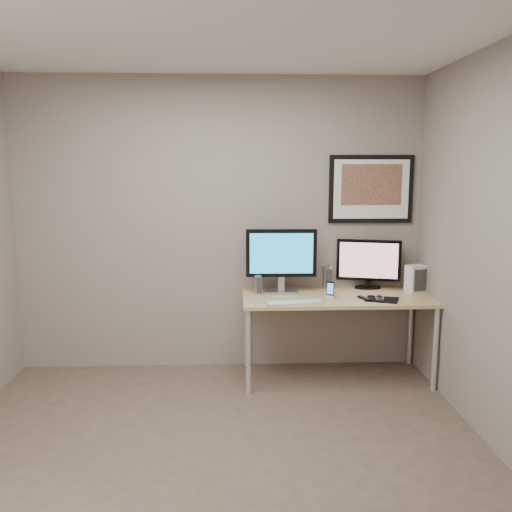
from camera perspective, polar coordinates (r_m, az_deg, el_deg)
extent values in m
plane|color=brown|center=(3.61, -4.39, -20.91)|extent=(3.60, 3.60, 0.00)
plane|color=white|center=(3.21, -5.02, 23.44)|extent=(3.60, 3.60, 0.00)
plane|color=gray|center=(4.84, -3.88, 3.23)|extent=(3.60, 0.00, 3.60)
cube|color=#A4864F|center=(4.68, 8.46, -4.35)|extent=(1.60, 0.70, 0.03)
cylinder|color=silver|center=(4.41, -0.80, -10.07)|extent=(0.04, 0.04, 0.70)
cylinder|color=silver|center=(4.99, -0.99, -7.70)|extent=(0.04, 0.04, 0.70)
cylinder|color=silver|center=(4.70, 18.34, -9.32)|extent=(0.04, 0.04, 0.70)
cylinder|color=silver|center=(5.25, 15.96, -7.21)|extent=(0.04, 0.04, 0.70)
cube|color=black|center=(4.95, 12.00, 6.90)|extent=(0.75, 0.03, 0.60)
cube|color=white|center=(4.94, 12.05, 6.89)|extent=(0.67, 0.00, 0.52)
cube|color=orange|center=(4.93, 12.07, 7.35)|extent=(0.54, 0.00, 0.36)
cube|color=#A9A9AD|center=(4.75, 2.65, -3.73)|extent=(0.29, 0.20, 0.02)
cube|color=#A9A9AD|center=(4.73, 2.65, -2.89)|extent=(0.06, 0.04, 0.12)
cube|color=black|center=(4.68, 2.68, 0.31)|extent=(0.61, 0.05, 0.42)
cube|color=#0D6B9C|center=(4.66, 2.70, 0.27)|extent=(0.55, 0.01, 0.35)
cube|color=black|center=(5.01, 11.67, -3.24)|extent=(0.26, 0.19, 0.02)
cube|color=black|center=(5.00, 11.68, -2.83)|extent=(0.06, 0.06, 0.05)
cube|color=black|center=(4.96, 11.76, -0.43)|extent=(0.56, 0.17, 0.37)
cube|color=#B07576|center=(4.94, 11.82, -0.46)|extent=(0.50, 0.13, 0.32)
cylinder|color=#A9A9AD|center=(4.68, 0.21, -3.03)|extent=(0.08, 0.08, 0.16)
cylinder|color=#A9A9AD|center=(4.94, 7.49, -2.24)|extent=(0.09, 0.09, 0.20)
cube|color=black|center=(4.60, 7.84, -3.51)|extent=(0.08, 0.08, 0.14)
cube|color=silver|center=(4.38, 4.03, -4.91)|extent=(0.48, 0.19, 0.02)
cube|color=black|center=(4.62, 13.14, -4.47)|extent=(0.33, 0.31, 0.00)
ellipsoid|color=black|center=(4.61, 12.88, -4.22)|extent=(0.08, 0.11, 0.04)
cube|color=black|center=(4.60, 11.32, -4.35)|extent=(0.09, 0.16, 0.02)
cube|color=silver|center=(4.92, 16.47, -2.34)|extent=(0.19, 0.16, 0.24)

